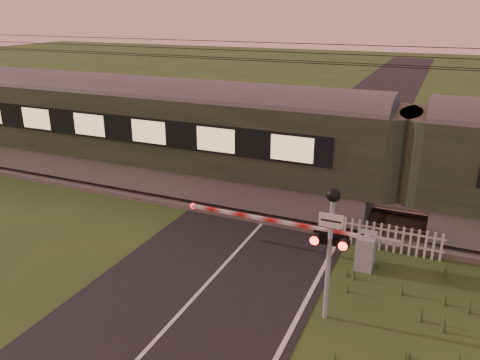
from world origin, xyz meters
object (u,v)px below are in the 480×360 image
at_px(picket_fence, 388,238).
at_px(crossing_signal, 331,231).
at_px(boom_gate, 354,247).
at_px(train, 405,161).

bearing_deg(picket_fence, crossing_signal, -103.05).
xyz_separation_m(boom_gate, picket_fence, (0.82, 1.23, -0.12)).
bearing_deg(train, boom_gate, -106.78).
distance_m(train, boom_gate, 3.76).
relative_size(train, crossing_signal, 13.47).
bearing_deg(picket_fence, boom_gate, -123.67).
height_order(train, boom_gate, train).
bearing_deg(crossing_signal, train, 79.85).
height_order(train, picket_fence, train).
bearing_deg(train, crossing_signal, -100.15).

